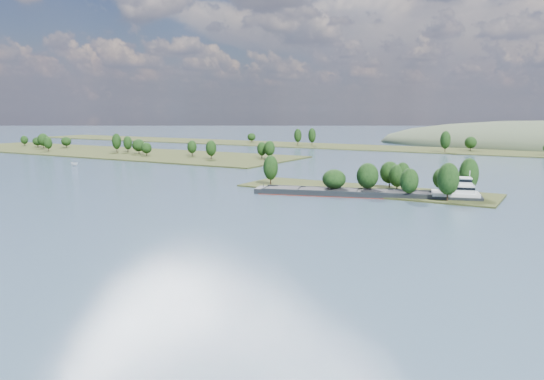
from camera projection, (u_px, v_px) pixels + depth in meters
The scene contains 6 objects.
ground at pixel (293, 218), 156.51m from camera, with size 1800.00×1800.00×0.00m, color #35475D.
tree_island at pixel (381, 182), 202.13m from camera, with size 100.00×32.47×14.97m.
left_bank at pixel (107, 151), 388.68m from camera, with size 300.00×80.00×15.17m.
back_shoreline at pixel (479, 151), 391.57m from camera, with size 900.00×60.00×16.66m.
cargo_barge at pixel (381, 193), 193.69m from camera, with size 81.42×31.67×11.08m.
motorboat at pixel (74, 164), 299.23m from camera, with size 1.98×5.27×2.04m, color silver.
Camera 1 is at (71.00, -16.17, 31.95)m, focal length 35.00 mm.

